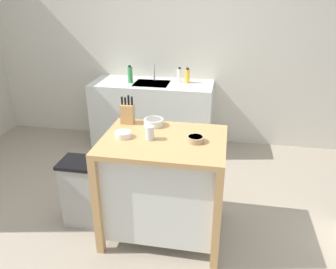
{
  "coord_description": "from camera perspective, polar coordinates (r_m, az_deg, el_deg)",
  "views": [
    {
      "loc": [
        0.65,
        -2.38,
        2.0
      ],
      "look_at": [
        0.19,
        0.16,
        0.86
      ],
      "focal_mm": 35.47,
      "sensor_mm": 36.0,
      "label": 1
    }
  ],
  "objects": [
    {
      "name": "ground_plane",
      "position": [
        3.18,
        -3.95,
        -15.15
      ],
      "size": [
        6.24,
        6.24,
        0.0
      ],
      "primitive_type": "plane",
      "color": "gray",
      "rests_on": "ground"
    },
    {
      "name": "bowl_stoneware_deep",
      "position": [
        2.66,
        -7.74,
        0.03
      ],
      "size": [
        0.13,
        0.13,
        0.05
      ],
      "color": "silver",
      "rests_on": "kitchen_island"
    },
    {
      "name": "wall_back",
      "position": [
        4.48,
        1.97,
        15.01
      ],
      "size": [
        5.24,
        0.1,
        2.6
      ],
      "primitive_type": "cube",
      "color": "beige",
      "rests_on": "ground"
    },
    {
      "name": "trash_bin",
      "position": [
        3.12,
        -14.23,
        -9.55
      ],
      "size": [
        0.36,
        0.28,
        0.63
      ],
      "color": "gray",
      "rests_on": "ground"
    },
    {
      "name": "drinking_cup",
      "position": [
        2.59,
        -3.11,
        0.29
      ],
      "size": [
        0.07,
        0.07,
        0.11
      ],
      "color": "silver",
      "rests_on": "kitchen_island"
    },
    {
      "name": "sink_faucet",
      "position": [
        4.39,
        -2.4,
        10.72
      ],
      "size": [
        0.02,
        0.02,
        0.22
      ],
      "color": "#B7BCC1",
      "rests_on": "sink_counter"
    },
    {
      "name": "bottle_hand_soap",
      "position": [
        4.26,
        3.34,
        10.02
      ],
      "size": [
        0.06,
        0.06,
        0.2
      ],
      "color": "yellow",
      "rests_on": "sink_counter"
    },
    {
      "name": "bottle_spray_cleaner",
      "position": [
        4.3,
        1.98,
        10.14
      ],
      "size": [
        0.05,
        0.05,
        0.19
      ],
      "color": "white",
      "rests_on": "sink_counter"
    },
    {
      "name": "bottle_dish_soap",
      "position": [
        4.28,
        -6.53,
        10.16
      ],
      "size": [
        0.06,
        0.06,
        0.22
      ],
      "color": "green",
      "rests_on": "sink_counter"
    },
    {
      "name": "bowl_ceramic_small",
      "position": [
        2.86,
        -2.49,
        2.15
      ],
      "size": [
        0.17,
        0.17,
        0.06
      ],
      "color": "silver",
      "rests_on": "kitchen_island"
    },
    {
      "name": "sink_counter",
      "position": [
        4.42,
        -2.67,
        3.37
      ],
      "size": [
        1.55,
        0.6,
        0.88
      ],
      "color": "silver",
      "rests_on": "ground"
    },
    {
      "name": "knife_block",
      "position": [
        2.92,
        -6.96,
        3.66
      ],
      "size": [
        0.11,
        0.09,
        0.25
      ],
      "color": "tan",
      "rests_on": "kitchen_island"
    },
    {
      "name": "kitchen_island",
      "position": [
        2.81,
        -0.74,
        -8.17
      ],
      "size": [
        0.98,
        0.75,
        0.91
      ],
      "color": "tan",
      "rests_on": "ground"
    },
    {
      "name": "bowl_ceramic_wide",
      "position": [
        2.57,
        4.74,
        -0.76
      ],
      "size": [
        0.14,
        0.14,
        0.04
      ],
      "color": "tan",
      "rests_on": "kitchen_island"
    }
  ]
}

